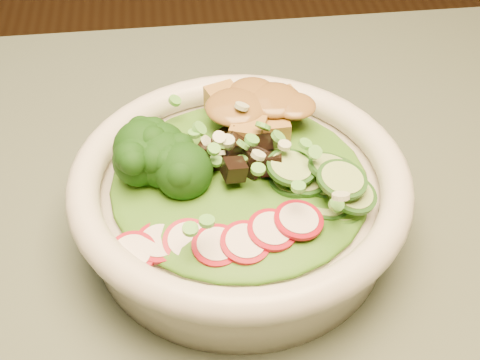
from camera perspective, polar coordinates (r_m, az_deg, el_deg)
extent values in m
cube|color=#434F41|center=(0.51, -7.56, -12.30)|extent=(1.20, 0.80, 0.03)
cylinder|color=silver|center=(0.52, 0.00, -2.55)|extent=(0.23, 0.23, 0.05)
torus|color=silver|center=(0.50, 0.00, 0.05)|extent=(0.26, 0.26, 0.02)
ellipsoid|color=#2F6615|center=(0.50, 0.00, 0.08)|extent=(0.19, 0.19, 0.02)
ellipsoid|color=brown|center=(0.53, 1.13, 6.35)|extent=(0.07, 0.05, 0.02)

